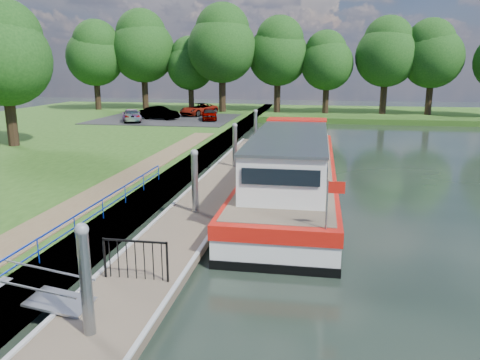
% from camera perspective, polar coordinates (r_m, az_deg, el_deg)
% --- Properties ---
extents(ground, '(160.00, 160.00, 0.00)m').
position_cam_1_polar(ground, '(11.87, -16.50, -17.85)').
color(ground, black).
rests_on(ground, ground).
extents(bank_edge, '(1.10, 90.00, 0.78)m').
position_cam_1_polar(bank_edge, '(25.73, -7.22, 0.72)').
color(bank_edge, '#473D2D').
rests_on(bank_edge, ground).
extents(far_bank, '(60.00, 18.00, 0.60)m').
position_cam_1_polar(far_bank, '(61.70, 16.39, 7.70)').
color(far_bank, '#244915').
rests_on(far_bank, ground).
extents(footpath, '(1.60, 40.00, 0.05)m').
position_cam_1_polar(footpath, '(20.03, -18.11, -2.37)').
color(footpath, brown).
rests_on(footpath, riverbank).
extents(carpark, '(14.00, 12.00, 0.06)m').
position_cam_1_polar(carpark, '(49.86, -9.01, 7.38)').
color(carpark, black).
rests_on(carpark, riverbank).
extents(blue_fence, '(0.04, 18.04, 0.72)m').
position_cam_1_polar(blue_fence, '(14.95, -21.39, -5.98)').
color(blue_fence, '#0C2DBF').
rests_on(blue_fence, riverbank).
extents(pontoon, '(2.50, 30.00, 0.56)m').
position_cam_1_polar(pontoon, '(23.28, -2.59, -1.08)').
color(pontoon, brown).
rests_on(pontoon, ground).
extents(mooring_piles, '(0.30, 27.30, 3.55)m').
position_cam_1_polar(mooring_piles, '(23.02, -2.62, 1.56)').
color(mooring_piles, gray).
rests_on(mooring_piles, ground).
extents(gangway, '(2.58, 1.00, 0.92)m').
position_cam_1_polar(gangway, '(12.81, -23.36, -12.82)').
color(gangway, '#A5A8AD').
rests_on(gangway, ground).
extents(gate_panel, '(1.85, 0.05, 1.15)m').
position_cam_1_polar(gate_panel, '(13.14, -12.65, -8.80)').
color(gate_panel, black).
rests_on(gate_panel, ground).
extents(barge, '(4.36, 21.15, 4.78)m').
position_cam_1_polar(barge, '(24.00, 6.54, 1.52)').
color(barge, black).
rests_on(barge, ground).
extents(horizon_trees, '(54.38, 10.03, 12.87)m').
position_cam_1_polar(horizon_trees, '(58.07, 3.37, 15.45)').
color(horizon_trees, '#332316').
rests_on(horizon_trees, ground).
extents(bank_tree_a, '(6.12, 6.12, 9.72)m').
position_cam_1_polar(bank_tree_a, '(35.75, -26.78, 13.72)').
color(bank_tree_a, '#332316').
rests_on(bank_tree_a, riverbank).
extents(car_a, '(2.29, 3.88, 1.24)m').
position_cam_1_polar(car_a, '(47.82, -3.76, 8.04)').
color(car_a, '#999999').
rests_on(car_a, carpark).
extents(car_b, '(4.18, 2.15, 1.31)m').
position_cam_1_polar(car_b, '(49.16, -9.76, 8.07)').
color(car_b, '#999999').
rests_on(car_b, carpark).
extents(car_c, '(3.37, 4.60, 1.24)m').
position_cam_1_polar(car_c, '(47.54, -13.08, 7.69)').
color(car_c, '#999999').
rests_on(car_c, carpark).
extents(car_d, '(4.02, 5.29, 1.34)m').
position_cam_1_polar(car_d, '(52.54, -5.08, 8.57)').
color(car_d, '#999999').
rests_on(car_d, carpark).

